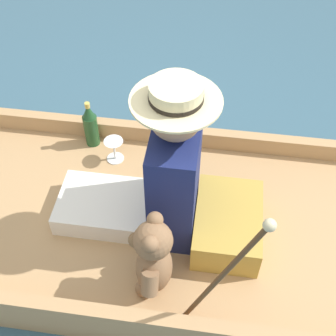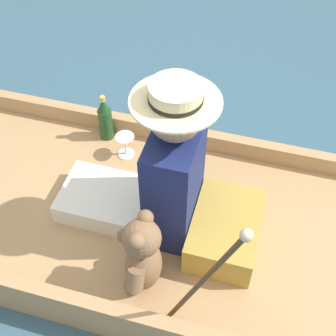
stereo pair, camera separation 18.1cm
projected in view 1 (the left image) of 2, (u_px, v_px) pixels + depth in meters
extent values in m
plane|color=#385B70|center=(175.00, 237.00, 2.40)|extent=(16.00, 16.00, 0.00)
cube|color=tan|center=(176.00, 229.00, 2.35)|extent=(1.16, 2.89, 0.14)
cube|color=tan|center=(158.00, 324.00, 1.89)|extent=(0.06, 2.89, 0.11)
cube|color=tan|center=(189.00, 136.00, 2.62)|extent=(0.06, 2.89, 0.11)
cube|color=#B7933D|center=(227.00, 224.00, 2.18)|extent=(0.43, 0.30, 0.17)
cube|color=white|center=(107.00, 206.00, 2.29)|extent=(0.32, 0.47, 0.11)
cube|color=navy|center=(175.00, 182.00, 2.08)|extent=(0.36, 0.20, 0.59)
cube|color=beige|center=(151.00, 173.00, 2.06)|extent=(0.04, 0.01, 0.32)
cube|color=white|center=(148.00, 186.00, 1.97)|extent=(0.02, 0.01, 0.35)
cube|color=white|center=(155.00, 152.00, 2.10)|extent=(0.02, 0.01, 0.35)
sphere|color=tan|center=(176.00, 114.00, 1.78)|extent=(0.21, 0.21, 0.21)
cylinder|color=beige|center=(176.00, 100.00, 1.73)|extent=(0.35, 0.35, 0.01)
cylinder|color=beige|center=(176.00, 92.00, 1.70)|extent=(0.20, 0.20, 0.07)
cylinder|color=black|center=(176.00, 96.00, 1.72)|extent=(0.21, 0.21, 0.02)
ellipsoid|color=#846042|center=(154.00, 267.00, 1.97)|extent=(0.19, 0.16, 0.28)
sphere|color=#846042|center=(153.00, 240.00, 1.82)|extent=(0.16, 0.16, 0.16)
sphere|color=brown|center=(136.00, 240.00, 1.84)|extent=(0.06, 0.06, 0.06)
sphere|color=#846042|center=(150.00, 244.00, 1.74)|extent=(0.07, 0.07, 0.07)
sphere|color=#846042|center=(155.00, 220.00, 1.81)|extent=(0.07, 0.07, 0.07)
cylinder|color=#846042|center=(150.00, 283.00, 1.87)|extent=(0.11, 0.07, 0.12)
cylinder|color=#846042|center=(158.00, 241.00, 2.00)|extent=(0.11, 0.07, 0.12)
sphere|color=#846042|center=(144.00, 288.00, 2.02)|extent=(0.08, 0.08, 0.08)
sphere|color=#846042|center=(148.00, 268.00, 2.08)|extent=(0.08, 0.08, 0.08)
cylinder|color=silver|center=(115.00, 158.00, 2.57)|extent=(0.09, 0.09, 0.01)
cylinder|color=silver|center=(115.00, 153.00, 2.54)|extent=(0.01, 0.01, 0.08)
cone|color=silver|center=(114.00, 144.00, 2.49)|extent=(0.10, 0.10, 0.05)
cylinder|color=brown|center=(220.00, 278.00, 1.69)|extent=(0.02, 0.26, 0.72)
sphere|color=beige|center=(270.00, 225.00, 1.41)|extent=(0.04, 0.04, 0.04)
cylinder|color=#1E4723|center=(91.00, 130.00, 2.59)|extent=(0.08, 0.08, 0.19)
cone|color=#1E4723|center=(88.00, 111.00, 2.49)|extent=(0.07, 0.07, 0.08)
cylinder|color=gold|center=(87.00, 105.00, 2.46)|extent=(0.03, 0.03, 0.03)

